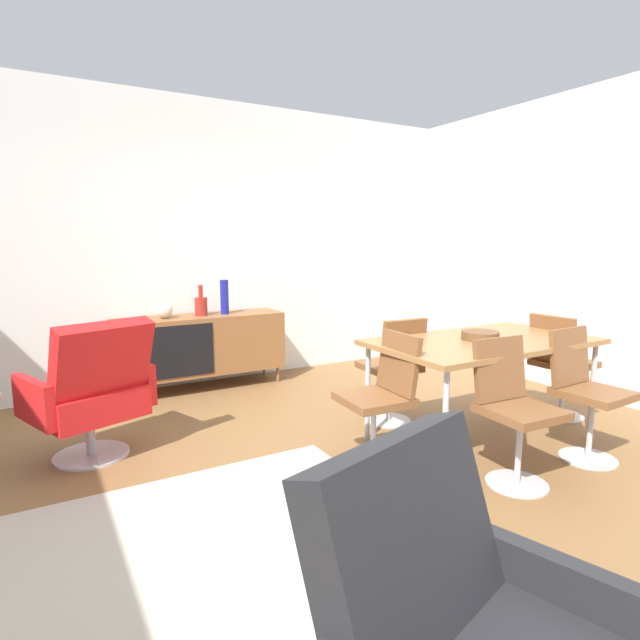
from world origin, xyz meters
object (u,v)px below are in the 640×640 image
at_px(sideboard, 201,344).
at_px(dining_chair_far_end, 560,362).
at_px(vase_cobalt, 224,297).
at_px(vase_sculptural_dark, 201,305).
at_px(dining_chair_front_left, 513,405).
at_px(dining_chair_back_left, 394,366).
at_px(lounge_chair_red, 92,391).
at_px(vase_ceramic_small, 164,310).
at_px(wooden_bowl_on_table, 480,335).
at_px(dining_table, 483,345).
at_px(dining_chair_front_right, 584,389).
at_px(dining_chair_near_window, 382,395).

height_order(sideboard, dining_chair_far_end, dining_chair_far_end).
xyz_separation_m(vase_cobalt, vase_sculptural_dark, (-0.24, 0.00, -0.07)).
bearing_deg(dining_chair_front_left, sideboard, 109.80).
xyz_separation_m(dining_chair_back_left, dining_chair_far_end, (1.24, -0.56, 0.00)).
height_order(dining_chair_back_left, lounge_chair_red, lounge_chair_red).
height_order(vase_cobalt, dining_chair_front_left, vase_cobalt).
relative_size(vase_ceramic_small, dining_chair_far_end, 0.19).
relative_size(sideboard, wooden_bowl_on_table, 6.15).
distance_m(vase_ceramic_small, dining_table, 2.84).
height_order(dining_table, dining_chair_front_right, dining_chair_front_right).
height_order(dining_table, dining_chair_back_left, dining_chair_back_left).
relative_size(dining_table, dining_chair_far_end, 1.87).
xyz_separation_m(sideboard, lounge_chair_red, (-1.10, -1.25, 0.03)).
distance_m(vase_ceramic_small, dining_chair_front_left, 3.16).
relative_size(vase_cobalt, dining_table, 0.21).
bearing_deg(lounge_chair_red, sideboard, 48.69).
bearing_deg(wooden_bowl_on_table, vase_ceramic_small, 126.12).
distance_m(wooden_bowl_on_table, dining_chair_front_right, 0.74).
bearing_deg(vase_sculptural_dark, vase_cobalt, 0.00).
bearing_deg(vase_sculptural_dark, vase_ceramic_small, 180.00).
xyz_separation_m(vase_ceramic_small, dining_chair_front_left, (1.35, -2.83, -0.33)).
distance_m(vase_cobalt, dining_chair_front_left, 2.96).
bearing_deg(dining_chair_far_end, vase_ceramic_small, 138.60).
height_order(vase_cobalt, vase_sculptural_dark, vase_cobalt).
height_order(wooden_bowl_on_table, dining_chair_front_left, dining_chair_front_left).
distance_m(dining_chair_back_left, lounge_chair_red, 2.16).
xyz_separation_m(wooden_bowl_on_table, dining_chair_far_end, (0.92, -0.00, -0.30)).
bearing_deg(dining_chair_near_window, dining_chair_front_right, -24.17).
bearing_deg(dining_chair_front_right, lounge_chair_red, 150.67).
relative_size(dining_chair_near_window, dining_chair_far_end, 1.00).
bearing_deg(sideboard, dining_chair_far_end, -45.27).
bearing_deg(dining_chair_far_end, vase_sculptural_dark, 134.47).
bearing_deg(vase_ceramic_small, sideboard, -0.33).
bearing_deg(sideboard, vase_ceramic_small, 179.67).
xyz_separation_m(vase_cobalt, dining_chair_near_window, (0.22, -2.28, -0.42)).
bearing_deg(dining_chair_far_end, wooden_bowl_on_table, 179.88).
distance_m(wooden_bowl_on_table, dining_chair_front_left, 0.71).
bearing_deg(dining_chair_near_window, dining_chair_front_left, -45.64).
height_order(vase_sculptural_dark, dining_chair_back_left, vase_sculptural_dark).
bearing_deg(wooden_bowl_on_table, dining_chair_front_left, -119.25).
xyz_separation_m(sideboard, vase_sculptural_dark, (0.02, 0.00, 0.38)).
bearing_deg(vase_cobalt, lounge_chair_red, -137.25).
xyz_separation_m(wooden_bowl_on_table, dining_chair_near_window, (-0.86, -0.00, -0.30)).
relative_size(dining_chair_back_left, lounge_chair_red, 0.90).
distance_m(vase_ceramic_small, dining_chair_back_left, 2.20).
bearing_deg(lounge_chair_red, dining_table, -22.51).
distance_m(sideboard, dining_chair_near_window, 2.33).
height_order(wooden_bowl_on_table, lounge_chair_red, lounge_chair_red).
bearing_deg(sideboard, dining_table, -59.00).
bearing_deg(dining_chair_far_end, vase_cobalt, 131.27).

